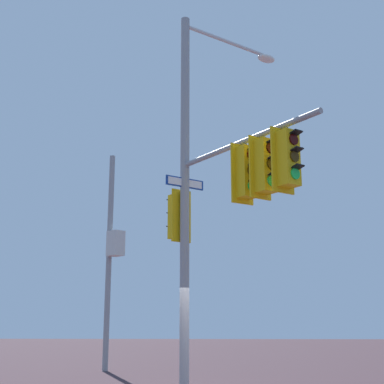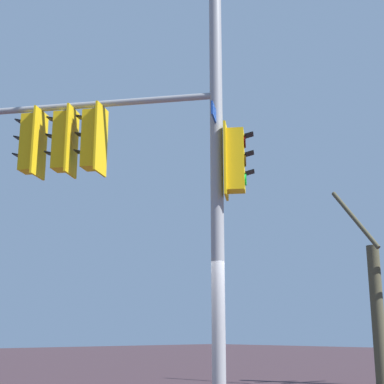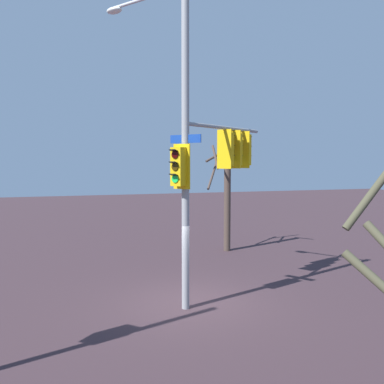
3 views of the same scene
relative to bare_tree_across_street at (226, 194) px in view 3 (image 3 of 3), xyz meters
The scene contains 3 objects.
ground_plane 8.06m from the bare_tree_across_street, 29.29° to the right, with size 80.00×80.00×0.00m, color #3B2A2F.
main_signal_pole_assembly 7.33m from the bare_tree_across_street, 26.84° to the right, with size 3.20×5.60×9.53m.
bare_tree_across_street is the anchor object (origin of this frame).
Camera 3 is at (12.02, -3.45, 4.46)m, focal length 38.61 mm.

